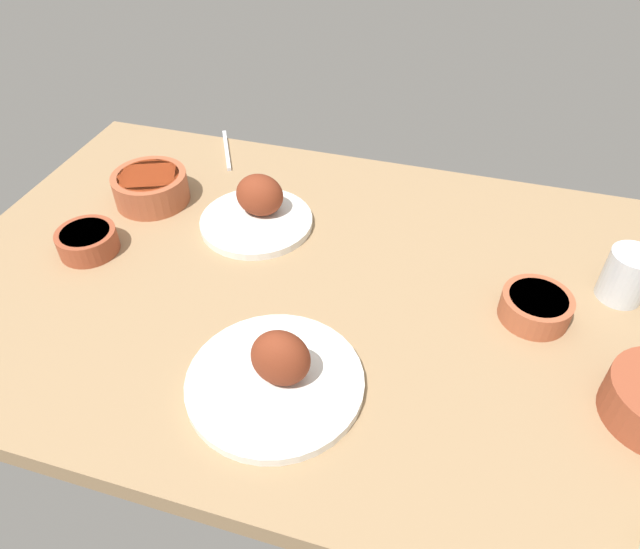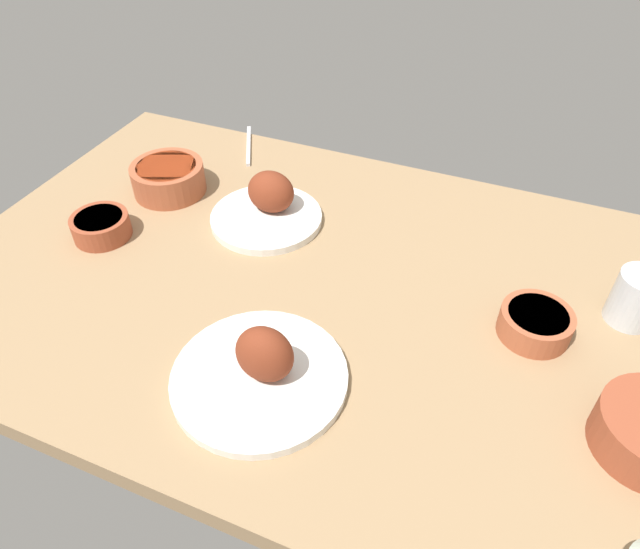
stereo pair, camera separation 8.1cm
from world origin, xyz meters
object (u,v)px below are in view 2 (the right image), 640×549
Objects in this scene: plate_far_side at (268,207)px; bowl_cream at (536,323)px; bowl_potatoes at (101,226)px; plate_center_main at (261,370)px; fork_loose at (249,146)px; bowl_sauce at (168,177)px; water_tumbler at (636,298)px.

plate_far_side reaches higher than bowl_cream.
plate_far_side is 2.03× the size of bowl_potatoes.
plate_center_main is 1.47× the size of fork_loose.
bowl_sauce is at bearing 79.75° from bowl_potatoes.
water_tumbler is (14.38, 9.67, 2.20)cm from bowl_cream.
bowl_potatoes is at bearing -100.25° from bowl_sauce.
bowl_sauce is (-24.56, 0.79, 0.54)cm from plate_far_side.
plate_far_side is at bearing 114.82° from plate_center_main.
bowl_cream is at bearing -146.09° from water_tumbler.
bowl_cream is (54.51, -12.18, -0.40)cm from plate_far_side.
bowl_cream is at bearing 4.01° from bowl_potatoes.
water_tumbler is (68.89, -2.51, 1.80)cm from plate_far_side.
bowl_cream is 0.75× the size of bowl_sauce.
plate_center_main is at bearing -145.29° from water_tumbler.
bowl_sauce is 93.51cm from water_tumbler.
plate_far_side is 2.41× the size of water_tumbler.
plate_far_side is at bearing 8.70° from fork_loose.
water_tumbler is (51.29, 35.53, 2.22)cm from plate_center_main.
bowl_potatoes is 98.09cm from water_tumbler.
plate_far_side reaches higher than water_tumbler.
water_tumbler is at bearing 33.91° from bowl_cream.
plate_far_side is 1.24× the size of fork_loose.
bowl_potatoes is at bearing -170.94° from water_tumbler.
plate_far_side is 24.58cm from bowl_sauce.
water_tumbler reaches higher than fork_loose.
plate_far_side reaches higher than fork_loose.
plate_center_main is at bearing -23.79° from bowl_potatoes.
bowl_cream is at bearing -9.32° from bowl_sauce.
bowl_potatoes is 43.82cm from fork_loose.
plate_far_side is at bearing 167.40° from bowl_cream.
plate_far_side is 30.48cm from fork_loose.
bowl_cream is at bearing -12.60° from plate_far_side.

